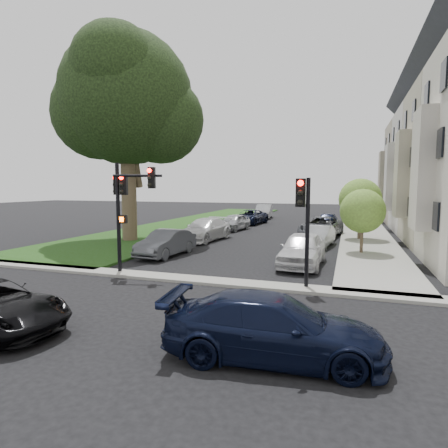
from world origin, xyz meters
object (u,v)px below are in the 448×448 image
(eucalyptus, at_px, (126,99))
(car_parked_0, at_px, (302,249))
(car_cross_far, at_px, (273,327))
(car_parked_2, at_px, (321,227))
(car_parked_3, at_px, (327,221))
(small_tree_a, at_px, (363,211))
(car_parked_7, at_px, (234,222))
(traffic_signal_main, at_px, (126,198))
(traffic_signal_secondary, at_px, (304,212))
(car_parked_5, at_px, (166,243))
(car_parked_9, at_px, (264,211))
(car_parked_1, at_px, (319,236))
(small_tree_b, at_px, (360,199))
(small_tree_c, at_px, (357,200))
(car_parked_8, at_px, (250,217))
(car_parked_6, at_px, (205,230))

(eucalyptus, height_order, car_parked_0, eucalyptus)
(eucalyptus, xyz_separation_m, car_cross_far, (12.68, -14.14, -8.75))
(car_parked_2, height_order, car_parked_3, car_parked_2)
(small_tree_a, xyz_separation_m, car_parked_7, (-9.97, 8.62, -1.69))
(traffic_signal_main, relative_size, traffic_signal_secondary, 1.17)
(traffic_signal_secondary, xyz_separation_m, car_cross_far, (0.04, -5.79, -2.13))
(eucalyptus, relative_size, car_parked_5, 3.25)
(car_parked_9, bearing_deg, car_parked_1, -74.61)
(small_tree_b, xyz_separation_m, car_cross_far, (-2.20, -19.58, -2.15))
(eucalyptus, height_order, car_parked_2, eucalyptus)
(small_tree_b, relative_size, traffic_signal_main, 0.91)
(small_tree_a, relative_size, car_parked_0, 0.78)
(car_cross_far, distance_m, car_parked_5, 12.77)
(car_parked_2, bearing_deg, car_parked_0, -81.67)
(small_tree_b, distance_m, small_tree_c, 9.73)
(car_parked_7, xyz_separation_m, car_parked_8, (-0.03, 5.50, 0.00))
(traffic_signal_main, bearing_deg, car_parked_9, 91.02)
(traffic_signal_main, distance_m, car_cross_far, 9.78)
(eucalyptus, relative_size, car_parked_8, 2.71)
(small_tree_b, relative_size, car_parked_2, 0.80)
(small_tree_b, distance_m, car_cross_far, 19.82)
(car_parked_1, distance_m, car_parked_2, 4.57)
(small_tree_a, height_order, car_parked_5, small_tree_a)
(traffic_signal_main, height_order, car_parked_8, traffic_signal_main)
(traffic_signal_main, xyz_separation_m, car_parked_5, (-0.37, 4.29, -2.56))
(small_tree_b, distance_m, car_parked_7, 10.61)
(car_parked_5, relative_size, car_parked_8, 0.83)
(car_cross_far, bearing_deg, eucalyptus, 36.18)
(eucalyptus, height_order, traffic_signal_main, eucalyptus)
(car_cross_far, bearing_deg, car_parked_7, 13.35)
(car_cross_far, distance_m, car_parked_3, 26.43)
(car_parked_5, height_order, car_parked_7, car_parked_7)
(small_tree_c, bearing_deg, car_parked_6, -127.55)
(small_tree_b, bearing_deg, car_parked_7, 163.63)
(small_tree_b, bearing_deg, eucalyptus, -159.93)
(car_parked_5, xyz_separation_m, car_parked_6, (-0.13, 6.01, 0.06))
(small_tree_a, bearing_deg, eucalyptus, 179.01)
(small_tree_a, distance_m, car_parked_2, 7.39)
(car_parked_3, relative_size, car_parked_8, 0.82)
(eucalyptus, bearing_deg, traffic_signal_main, -57.71)
(car_parked_2, bearing_deg, car_parked_7, 174.34)
(car_parked_7, xyz_separation_m, car_parked_9, (-0.18, 12.60, 0.10))
(car_parked_8, bearing_deg, car_parked_5, -83.00)
(eucalyptus, relative_size, small_tree_a, 3.84)
(traffic_signal_secondary, bearing_deg, car_parked_2, 91.48)
(eucalyptus, distance_m, car_parked_0, 15.50)
(car_parked_8, bearing_deg, car_parked_9, 98.11)
(car_parked_3, bearing_deg, small_tree_a, -76.25)
(car_parked_6, bearing_deg, small_tree_b, 25.84)
(small_tree_b, distance_m, car_parked_2, 3.51)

